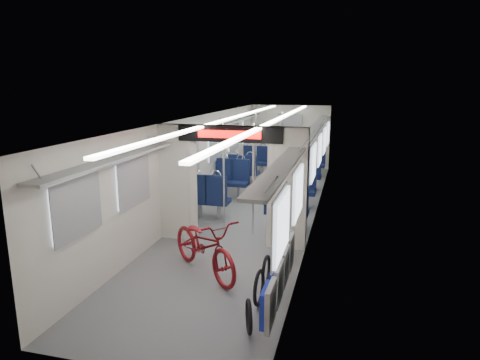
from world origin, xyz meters
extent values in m
plane|color=#515456|center=(0.00, 0.00, 0.00)|extent=(12.00, 12.00, 0.00)
cube|color=beige|center=(-1.45, 0.00, 1.15)|extent=(0.02, 12.00, 2.30)
cube|color=beige|center=(1.45, 0.00, 1.15)|extent=(0.02, 12.00, 2.30)
cube|color=beige|center=(0.00, 6.00, 1.15)|extent=(2.90, 0.02, 2.30)
cube|color=beige|center=(0.00, -6.00, 1.15)|extent=(2.90, 0.02, 2.30)
cube|color=silver|center=(0.00, 0.00, 2.30)|extent=(2.90, 12.00, 0.02)
cube|color=white|center=(-0.55, 0.00, 2.27)|extent=(0.12, 11.40, 0.04)
cube|color=white|center=(0.55, 0.00, 2.27)|extent=(0.12, 11.40, 0.04)
cube|color=beige|center=(-1.12, -2.00, 1.00)|extent=(0.65, 0.18, 2.00)
cube|color=beige|center=(1.12, -2.00, 1.00)|extent=(0.65, 0.18, 2.00)
cube|color=beige|center=(0.00, -2.00, 2.15)|extent=(2.90, 0.18, 0.30)
cylinder|color=beige|center=(-0.80, -2.00, 1.00)|extent=(0.20, 0.20, 2.00)
cylinder|color=beige|center=(0.80, -2.00, 1.00)|extent=(0.20, 0.20, 2.00)
cube|color=black|center=(0.00, -2.11, 2.15)|extent=(2.00, 0.03, 0.30)
cube|color=#FF0C07|center=(0.00, -2.13, 2.15)|extent=(1.20, 0.02, 0.14)
cube|color=silver|center=(-1.42, -4.80, 1.40)|extent=(0.04, 1.00, 0.75)
cube|color=silver|center=(1.42, -4.80, 1.40)|extent=(0.04, 1.00, 0.75)
cube|color=silver|center=(-1.42, -3.20, 1.40)|extent=(0.04, 1.00, 0.75)
cube|color=silver|center=(1.42, -3.20, 1.40)|extent=(0.04, 1.00, 0.75)
cube|color=silver|center=(-1.42, -0.50, 1.40)|extent=(0.04, 1.00, 0.75)
cube|color=silver|center=(1.42, -0.50, 1.40)|extent=(0.04, 1.00, 0.75)
cube|color=silver|center=(-1.42, 1.40, 1.40)|extent=(0.04, 1.00, 0.75)
cube|color=silver|center=(1.42, 1.40, 1.40)|extent=(0.04, 1.00, 0.75)
cube|color=silver|center=(-1.42, 3.30, 1.40)|extent=(0.04, 1.00, 0.75)
cube|color=silver|center=(1.42, 3.30, 1.40)|extent=(0.04, 1.00, 0.75)
cube|color=silver|center=(-1.42, 5.10, 1.40)|extent=(0.04, 1.00, 0.75)
cube|color=silver|center=(1.42, 5.10, 1.40)|extent=(0.04, 1.00, 0.75)
cube|color=gray|center=(-1.27, -4.00, 1.95)|extent=(0.30, 3.60, 0.04)
cube|color=gray|center=(1.27, -4.00, 1.95)|extent=(0.30, 3.60, 0.04)
cube|color=gray|center=(-1.27, 2.00, 1.95)|extent=(0.30, 7.60, 0.04)
cube|color=gray|center=(1.27, 2.00, 1.95)|extent=(0.30, 7.60, 0.04)
cube|color=gray|center=(0.00, 5.94, 1.00)|extent=(0.90, 0.05, 2.00)
imported|color=maroon|center=(-0.04, -3.48, 0.50)|extent=(1.85, 1.74, 0.99)
cube|color=gray|center=(1.38, -5.27, 0.58)|extent=(0.06, 0.45, 0.51)
cube|color=#101A97|center=(1.32, -5.27, 0.58)|extent=(0.06, 0.41, 0.43)
cube|color=gray|center=(1.38, -4.72, 0.58)|extent=(0.06, 0.45, 0.51)
cube|color=#101A97|center=(1.32, -4.72, 0.58)|extent=(0.06, 0.41, 0.43)
cube|color=gray|center=(1.38, -4.17, 0.58)|extent=(0.06, 0.45, 0.51)
cube|color=#101A97|center=(1.32, -4.17, 0.58)|extent=(0.06, 0.41, 0.43)
cube|color=gray|center=(1.38, -3.62, 0.58)|extent=(0.06, 0.45, 0.51)
cube|color=#101A97|center=(1.32, -3.62, 0.58)|extent=(0.06, 0.41, 0.43)
torus|color=black|center=(1.06, -4.97, 0.20)|extent=(0.20, 0.44, 0.45)
torus|color=black|center=(1.03, -4.25, 0.24)|extent=(0.07, 0.52, 0.52)
torus|color=black|center=(1.02, -3.68, 0.23)|extent=(0.06, 0.50, 0.50)
cube|color=#0C1535|center=(-0.70, -0.57, 0.40)|extent=(0.49, 0.46, 0.10)
cylinder|color=gray|center=(-0.70, -0.57, 0.17)|extent=(0.10, 0.10, 0.35)
cube|color=#0C1535|center=(-0.70, -0.75, 0.75)|extent=(0.49, 0.09, 0.60)
torus|color=silver|center=(-0.70, -0.75, 1.05)|extent=(0.25, 0.03, 0.25)
cube|color=#0C1535|center=(-0.70, 1.28, 0.40)|extent=(0.49, 0.46, 0.10)
cylinder|color=gray|center=(-0.70, 1.28, 0.17)|extent=(0.10, 0.10, 0.35)
cube|color=#0C1535|center=(-0.70, 1.47, 0.75)|extent=(0.49, 0.09, 0.60)
torus|color=silver|center=(-0.70, 1.47, 1.05)|extent=(0.25, 0.03, 0.25)
cube|color=#0C1535|center=(-1.17, -0.57, 0.40)|extent=(0.49, 0.46, 0.10)
cylinder|color=gray|center=(-1.17, -0.57, 0.17)|extent=(0.10, 0.10, 0.35)
cube|color=#0C1535|center=(-1.17, -0.75, 0.75)|extent=(0.49, 0.09, 0.60)
torus|color=silver|center=(-1.17, -0.75, 1.05)|extent=(0.25, 0.03, 0.25)
cube|color=#0C1535|center=(-1.17, 1.28, 0.40)|extent=(0.49, 0.46, 0.10)
cylinder|color=gray|center=(-1.17, 1.28, 0.17)|extent=(0.10, 0.10, 0.35)
cube|color=#0C1535|center=(-1.17, 1.47, 0.75)|extent=(0.49, 0.09, 0.60)
torus|color=silver|center=(-1.17, 1.47, 1.05)|extent=(0.25, 0.03, 0.25)
cube|color=#0C1535|center=(0.70, -0.93, 0.40)|extent=(0.46, 0.43, 0.10)
cylinder|color=gray|center=(0.70, -0.93, 0.17)|extent=(0.10, 0.10, 0.35)
cube|color=#0C1535|center=(0.70, -1.11, 0.73)|extent=(0.46, 0.08, 0.56)
torus|color=silver|center=(0.70, -1.11, 1.01)|extent=(0.23, 0.03, 0.23)
cube|color=#0C1535|center=(0.70, 0.79, 0.40)|extent=(0.46, 0.43, 0.10)
cylinder|color=gray|center=(0.70, 0.79, 0.17)|extent=(0.10, 0.10, 0.35)
cube|color=#0C1535|center=(0.70, 0.97, 0.73)|extent=(0.46, 0.08, 0.56)
torus|color=silver|center=(0.70, 0.97, 1.01)|extent=(0.23, 0.03, 0.23)
cube|color=#0C1535|center=(1.17, -0.93, 0.40)|extent=(0.46, 0.43, 0.10)
cylinder|color=gray|center=(1.17, -0.93, 0.17)|extent=(0.10, 0.10, 0.35)
cube|color=#0C1535|center=(1.17, -1.11, 0.73)|extent=(0.46, 0.08, 0.56)
torus|color=silver|center=(1.17, -1.11, 1.01)|extent=(0.23, 0.03, 0.23)
cube|color=#0C1535|center=(1.17, 0.79, 0.40)|extent=(0.46, 0.43, 0.10)
cylinder|color=gray|center=(1.17, 0.79, 0.17)|extent=(0.10, 0.10, 0.35)
cube|color=#0C1535|center=(1.17, 0.97, 0.73)|extent=(0.46, 0.08, 0.56)
torus|color=silver|center=(1.17, 0.97, 1.01)|extent=(0.23, 0.03, 0.23)
cube|color=#0C1535|center=(-0.70, 2.74, 0.40)|extent=(0.43, 0.40, 0.10)
cylinder|color=gray|center=(-0.70, 2.74, 0.17)|extent=(0.10, 0.10, 0.35)
cube|color=#0C1535|center=(-0.70, 2.58, 0.71)|extent=(0.43, 0.08, 0.53)
torus|color=silver|center=(-0.70, 2.58, 0.98)|extent=(0.22, 0.03, 0.22)
cube|color=#0C1535|center=(-0.70, 4.37, 0.40)|extent=(0.43, 0.40, 0.10)
cylinder|color=gray|center=(-0.70, 4.37, 0.17)|extent=(0.10, 0.10, 0.35)
cube|color=#0C1535|center=(-0.70, 4.53, 0.71)|extent=(0.43, 0.08, 0.53)
torus|color=silver|center=(-0.70, 4.53, 0.98)|extent=(0.22, 0.03, 0.22)
cube|color=#0C1535|center=(-1.17, 2.74, 0.40)|extent=(0.43, 0.40, 0.10)
cylinder|color=gray|center=(-1.17, 2.74, 0.17)|extent=(0.10, 0.10, 0.35)
cube|color=#0C1535|center=(-1.17, 2.58, 0.71)|extent=(0.43, 0.08, 0.53)
torus|color=silver|center=(-1.17, 2.58, 0.98)|extent=(0.22, 0.03, 0.22)
cube|color=#0C1535|center=(-1.17, 4.37, 0.40)|extent=(0.43, 0.40, 0.10)
cylinder|color=gray|center=(-1.17, 4.37, 0.17)|extent=(0.10, 0.10, 0.35)
cube|color=#0C1535|center=(-1.17, 4.53, 0.71)|extent=(0.43, 0.08, 0.53)
torus|color=silver|center=(-1.17, 4.53, 0.98)|extent=(0.22, 0.03, 0.22)
cube|color=#0C1535|center=(0.70, 2.72, 0.40)|extent=(0.46, 0.43, 0.10)
cylinder|color=gray|center=(0.70, 2.72, 0.17)|extent=(0.10, 0.10, 0.35)
cube|color=#0C1535|center=(0.70, 2.55, 0.73)|extent=(0.46, 0.08, 0.57)
torus|color=silver|center=(0.70, 2.55, 1.02)|extent=(0.23, 0.03, 0.23)
cube|color=#0C1535|center=(0.70, 4.48, 0.40)|extent=(0.46, 0.43, 0.10)
cylinder|color=gray|center=(0.70, 4.48, 0.17)|extent=(0.10, 0.10, 0.35)
cube|color=#0C1535|center=(0.70, 4.65, 0.73)|extent=(0.46, 0.08, 0.57)
torus|color=silver|center=(0.70, 4.65, 1.02)|extent=(0.23, 0.03, 0.23)
cube|color=#0C1535|center=(1.17, 2.72, 0.40)|extent=(0.46, 0.43, 0.10)
cylinder|color=gray|center=(1.17, 2.72, 0.17)|extent=(0.10, 0.10, 0.35)
cube|color=#0C1535|center=(1.17, 2.55, 0.73)|extent=(0.46, 0.08, 0.57)
torus|color=silver|center=(1.17, 2.55, 1.02)|extent=(0.23, 0.03, 0.23)
cube|color=#0C1535|center=(1.17, 4.48, 0.40)|extent=(0.46, 0.43, 0.10)
cylinder|color=gray|center=(1.17, 4.48, 0.17)|extent=(0.10, 0.10, 0.35)
cube|color=#0C1535|center=(1.17, 4.65, 0.73)|extent=(0.46, 0.08, 0.57)
torus|color=silver|center=(1.17, 4.65, 1.02)|extent=(0.23, 0.03, 0.23)
cylinder|color=silver|center=(-0.33, -1.37, 1.15)|extent=(0.04, 0.04, 2.30)
cylinder|color=silver|center=(0.30, -1.41, 1.15)|extent=(0.04, 0.04, 2.30)
cylinder|color=silver|center=(-0.36, 1.79, 1.15)|extent=(0.04, 0.04, 2.30)
cylinder|color=silver|center=(0.31, 2.07, 1.15)|extent=(0.04, 0.04, 2.30)
camera|label=1|loc=(2.15, -9.66, 3.06)|focal=32.00mm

